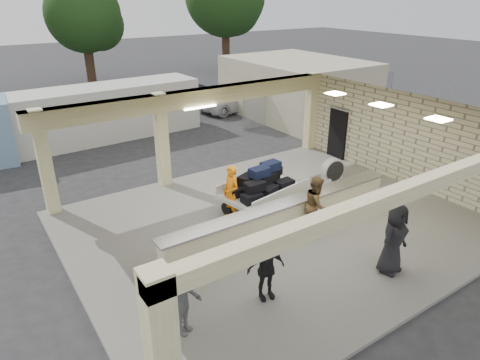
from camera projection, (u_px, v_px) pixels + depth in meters
ground at (274, 227)px, 13.41m from camera, size 120.00×120.00×0.00m
pavilion at (267, 179)px, 13.47m from camera, size 12.01×10.00×3.55m
baggage_counter at (284, 217)px, 12.79m from camera, size 8.20×0.58×0.98m
luggage_cart at (262, 187)px, 13.89m from camera, size 2.93×2.10×1.57m
drum_fan at (333, 170)px, 16.03m from camera, size 0.91×0.49×0.98m
baggage_handler at (231, 193)px, 13.39m from camera, size 0.41×0.68×1.78m
passenger_a at (316, 205)px, 12.65m from camera, size 0.89×0.86×1.77m
passenger_b at (266, 269)px, 9.87m from camera, size 0.99×0.53×1.60m
passenger_c at (184, 302)px, 8.81m from camera, size 1.08×0.75×1.59m
passenger_d at (394, 239)px, 10.76m from camera, size 0.98×0.52×1.92m
car_white_a at (235, 99)px, 26.44m from camera, size 4.91×2.72×1.34m
car_white_b at (291, 91)px, 28.70m from camera, size 4.21×1.76×1.31m
car_dark at (192, 92)px, 28.10m from camera, size 4.27×1.67×1.40m
container_white at (79, 116)px, 20.46m from camera, size 12.09×2.89×2.60m
fence at (327, 96)px, 25.43m from camera, size 12.06×0.06×2.03m
tree_mid at (87, 18)px, 32.45m from camera, size 6.00×5.60×8.00m
adjacent_building at (297, 87)px, 25.20m from camera, size 6.00×8.00×3.20m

